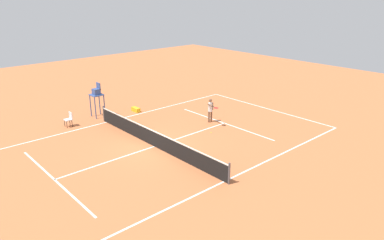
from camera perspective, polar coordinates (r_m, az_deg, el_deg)
ground_plane at (r=20.76m, az=-5.95°, el=-4.16°), size 60.00×60.00×0.00m
court_lines at (r=20.76m, az=-5.95°, el=-4.16°), size 10.99×21.19×0.01m
tennis_net at (r=20.57m, az=-6.00°, el=-2.90°), size 11.59×0.10×1.07m
player_serving at (r=24.14m, az=2.95°, el=1.80°), size 1.22×0.76×1.63m
tennis_ball at (r=22.57m, az=3.02°, el=-1.99°), size 0.07×0.07×0.07m
umpire_chair at (r=25.96m, az=-14.81°, el=3.93°), size 0.80×0.80×2.41m
courtside_chair_near at (r=24.82m, az=-18.85°, el=0.20°), size 0.44×0.46×0.95m
equipment_bag at (r=26.88m, az=-8.86°, el=1.64°), size 0.76×0.32×0.30m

